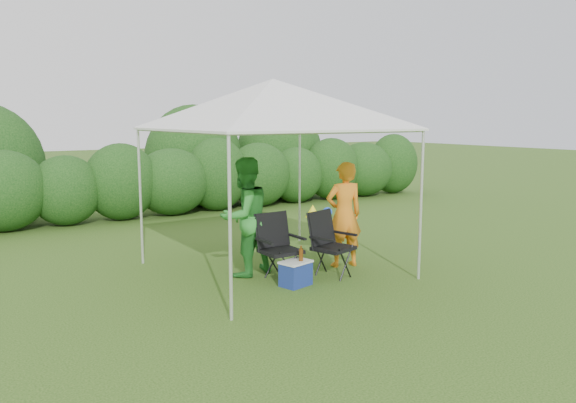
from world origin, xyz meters
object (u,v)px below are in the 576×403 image
canopy (273,105)px  man (344,214)px  woman (245,217)px  cooler (296,273)px  chair_left (277,242)px  chair_right (328,239)px

canopy → man: bearing=-18.5°
man → woman: size_ratio=0.94×
canopy → man: canopy is taller
cooler → woman: bearing=95.8°
cooler → man: bearing=6.7°
chair_left → cooler: bearing=-87.1°
chair_right → cooler: bearing=177.9°
woman → canopy: bearing=161.3°
chair_left → woman: bearing=123.2°
canopy → cooler: size_ratio=6.55×
chair_right → man: 0.65m
chair_left → man: size_ratio=0.58×
woman → chair_right: bearing=133.0°
man → woman: (-1.51, 0.40, 0.05)m
chair_left → man: (1.23, 0.03, 0.28)m
canopy → cooler: 2.43m
canopy → cooler: canopy is taller
chair_left → woman: (-0.29, 0.43, 0.33)m
cooler → chair_left: bearing=79.2°
man → chair_left: bearing=15.2°
man → cooler: size_ratio=3.42×
chair_right → man: size_ratio=0.58×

